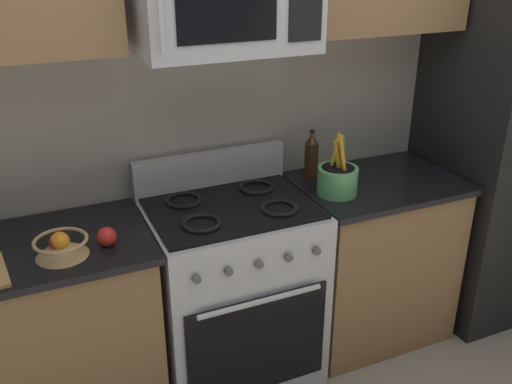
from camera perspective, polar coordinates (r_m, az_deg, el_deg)
name	(u,v)px	position (r m, az deg, el deg)	size (l,w,h in m)	color
wall_back	(201,105)	(2.75, -5.57, 8.77)	(8.00, 0.10, 2.60)	#9E998E
counter_left	(25,344)	(2.66, -22.27, -14.05)	(1.11, 0.60, 0.91)	olive
range_oven	(232,289)	(2.78, -2.40, -9.80)	(0.76, 0.64, 1.09)	#B2B5BA
counter_right	(371,258)	(3.12, 11.50, -6.55)	(0.82, 0.60, 0.91)	olive
refrigerator	(504,159)	(3.44, 23.75, 3.05)	(0.81, 0.71, 1.81)	black
microwave	(224,4)	(2.34, -3.23, 18.44)	(0.71, 0.44, 0.37)	#B2B5BA
utensil_crock	(338,179)	(2.71, 8.23, 1.30)	(0.19, 0.19, 0.31)	#59AD66
fruit_basket	(61,246)	(2.30, -19.08, -5.15)	(0.21, 0.21, 0.10)	tan
apple_loose	(107,237)	(2.32, -14.82, -4.39)	(0.08, 0.08, 0.08)	red
bottle_soy	(311,155)	(2.88, 5.61, 3.69)	(0.07, 0.07, 0.25)	#382314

